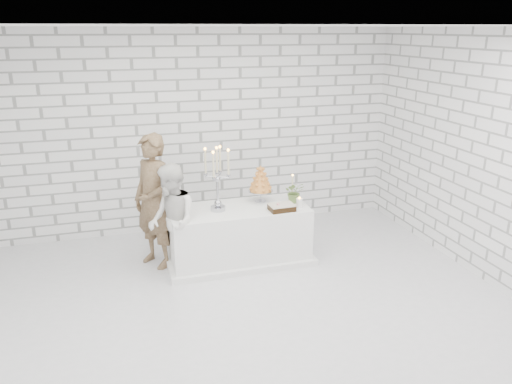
% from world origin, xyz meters
% --- Properties ---
extents(ground, '(6.00, 5.00, 0.01)m').
position_xyz_m(ground, '(0.00, 0.00, 0.00)').
color(ground, silver).
rests_on(ground, ground).
extents(ceiling, '(6.00, 5.00, 0.01)m').
position_xyz_m(ceiling, '(0.00, 0.00, 3.00)').
color(ceiling, white).
rests_on(ceiling, ground).
extents(wall_back, '(6.00, 0.01, 3.00)m').
position_xyz_m(wall_back, '(0.00, 2.50, 1.50)').
color(wall_back, white).
rests_on(wall_back, ground).
extents(wall_front, '(6.00, 0.01, 3.00)m').
position_xyz_m(wall_front, '(0.00, -2.50, 1.50)').
color(wall_front, white).
rests_on(wall_front, ground).
extents(wall_right, '(0.01, 5.00, 3.00)m').
position_xyz_m(wall_right, '(3.00, 0.00, 1.50)').
color(wall_right, white).
rests_on(wall_right, ground).
extents(cake_table, '(1.80, 0.80, 0.75)m').
position_xyz_m(cake_table, '(0.22, 1.13, 0.38)').
color(cake_table, white).
rests_on(cake_table, ground).
extents(groom, '(0.71, 0.76, 1.75)m').
position_xyz_m(groom, '(-0.84, 1.34, 0.88)').
color(groom, brown).
rests_on(groom, ground).
extents(bride, '(0.62, 0.76, 1.44)m').
position_xyz_m(bride, '(-0.66, 0.96, 0.72)').
color(bride, white).
rests_on(bride, ground).
extents(candelabra, '(0.42, 0.42, 0.84)m').
position_xyz_m(candelabra, '(-0.05, 1.12, 1.17)').
color(candelabra, '#A8A8B3').
rests_on(candelabra, cake_table).
extents(croquembouche, '(0.35, 0.35, 0.51)m').
position_xyz_m(croquembouche, '(0.57, 1.29, 1.00)').
color(croquembouche, '#B1682A').
rests_on(croquembouche, cake_table).
extents(chocolate_cake, '(0.33, 0.24, 0.08)m').
position_xyz_m(chocolate_cake, '(0.73, 0.89, 0.79)').
color(chocolate_cake, black).
rests_on(chocolate_cake, cake_table).
extents(pillar_candle, '(0.09, 0.09, 0.12)m').
position_xyz_m(pillar_candle, '(0.99, 0.94, 0.81)').
color(pillar_candle, white).
rests_on(pillar_candle, cake_table).
extents(extra_taper, '(0.08, 0.08, 0.32)m').
position_xyz_m(extra_taper, '(1.03, 1.31, 0.91)').
color(extra_taper, beige).
rests_on(extra_taper, cake_table).
extents(flowers, '(0.30, 0.28, 0.29)m').
position_xyz_m(flowers, '(1.00, 1.14, 0.89)').
color(flowers, '#4C6C2E').
rests_on(flowers, cake_table).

